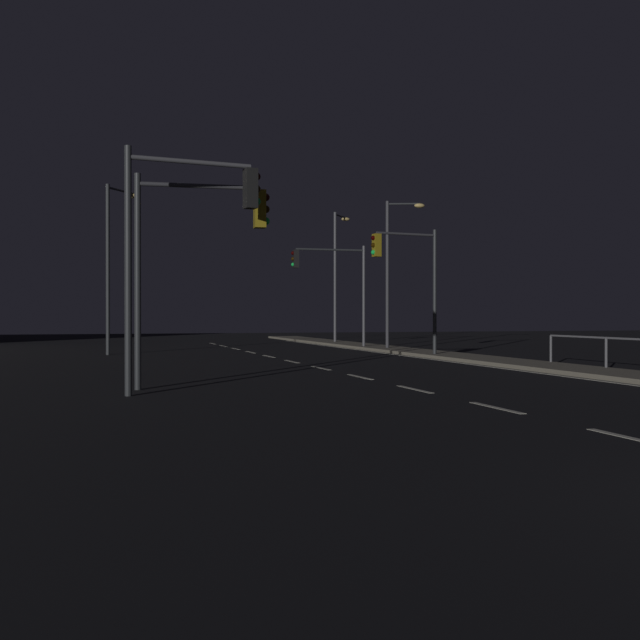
# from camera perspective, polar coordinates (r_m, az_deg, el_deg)

# --- Properties ---
(ground_plane) EXTENTS (112.00, 112.00, 0.00)m
(ground_plane) POSITION_cam_1_polar(r_m,az_deg,el_deg) (23.65, 2.50, -4.05)
(ground_plane) COLOR black
(ground_plane) RESTS_ON ground
(sidewalk_right) EXTENTS (2.29, 77.00, 0.14)m
(sidewalk_right) POSITION_cam_1_polar(r_m,az_deg,el_deg) (26.91, 17.32, -3.38)
(sidewalk_right) COLOR gray
(sidewalk_right) RESTS_ON ground
(lane_markings_center) EXTENTS (0.14, 50.00, 0.01)m
(lane_markings_center) POSITION_cam_1_polar(r_m,az_deg,el_deg) (26.97, 0.07, -3.49)
(lane_markings_center) COLOR silver
(lane_markings_center) RESTS_ON ground
(lane_edge_line) EXTENTS (0.14, 53.00, 0.01)m
(lane_edge_line) POSITION_cam_1_polar(r_m,az_deg,el_deg) (30.53, 9.88, -3.05)
(lane_edge_line) COLOR silver
(lane_edge_line) RESTS_ON ground
(traffic_light_far_right) EXTENTS (3.15, 0.64, 5.36)m
(traffic_light_far_right) POSITION_cam_1_polar(r_m,az_deg,el_deg) (33.72, 6.40, 3.86)
(traffic_light_far_right) COLOR #2D3033
(traffic_light_far_right) RESTS_ON sidewalk_right
(traffic_light_overhead_east) EXTENTS (3.33, 0.42, 5.27)m
(traffic_light_overhead_east) POSITION_cam_1_polar(r_m,az_deg,el_deg) (19.81, -8.96, 5.75)
(traffic_light_overhead_east) COLOR #2D3033
(traffic_light_overhead_east) RESTS_ON ground
(traffic_light_near_right) EXTENTS (4.11, 0.35, 5.42)m
(traffic_light_near_right) POSITION_cam_1_polar(r_m,az_deg,el_deg) (42.14, 0.93, 3.28)
(traffic_light_near_right) COLOR #4C4C51
(traffic_light_near_right) RESTS_ON sidewalk_right
(traffic_light_far_left) EXTENTS (3.20, 0.64, 5.62)m
(traffic_light_far_left) POSITION_cam_1_polar(r_m,az_deg,el_deg) (18.59, -9.69, 6.81)
(traffic_light_far_left) COLOR #2D3033
(traffic_light_far_left) RESTS_ON ground
(street_lamp_corner) EXTENTS (1.51, 1.59, 8.15)m
(street_lamp_corner) POSITION_cam_1_polar(r_m,az_deg,el_deg) (49.97, 1.23, 4.00)
(street_lamp_corner) COLOR #4C4C51
(street_lamp_corner) RESTS_ON sidewalk_right
(street_lamp_median) EXTENTS (1.63, 1.95, 7.79)m
(street_lamp_median) POSITION_cam_1_polar(r_m,az_deg,el_deg) (37.63, -14.75, 4.73)
(street_lamp_median) COLOR #2D3033
(street_lamp_median) RESTS_ON ground
(street_lamp_across_street) EXTENTS (1.91, 0.82, 7.52)m
(street_lamp_across_street) POSITION_cam_1_polar(r_m,az_deg,el_deg) (40.65, 5.32, 4.35)
(street_lamp_across_street) COLOR #38383D
(street_lamp_across_street) RESTS_ON sidewalk_right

